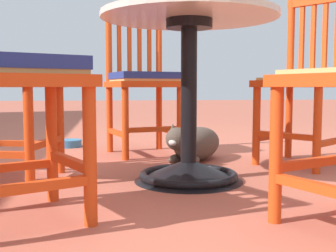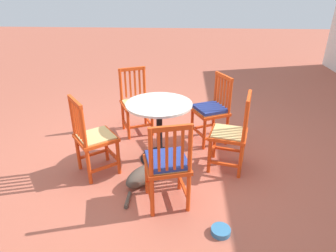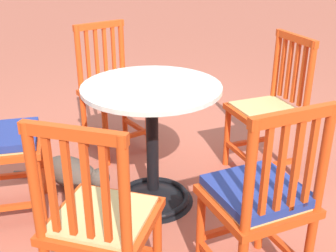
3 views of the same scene
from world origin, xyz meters
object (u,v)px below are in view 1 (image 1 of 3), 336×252
Objects in this scene: cafe_table at (189,117)px; tabby_cat at (194,145)px; pet_water_bowl at (69,143)px; orange_chair_near_fence at (305,83)px; orange_chair_tucked_in at (1,83)px; orange_chair_facing_out at (142,82)px; orange_chair_by_planter at (6,76)px.

cafe_table is 0.54m from tabby_cat.
tabby_cat reaches higher than pet_water_bowl.
orange_chair_near_fence is 1.52m from orange_chair_tucked_in.
pet_water_bowl is (0.37, 0.49, -0.42)m from orange_chair_facing_out.
orange_chair_near_fence is 1.62m from pet_water_bowl.
orange_chair_by_planter is at bearing 179.40° from pet_water_bowl.
cafe_table is at bearing 115.75° from orange_chair_near_fence.
orange_chair_by_planter is at bearing 127.58° from cafe_table.
orange_chair_near_fence is at bearing -82.96° from orange_chair_tucked_in.
orange_chair_tucked_in is at bearing 97.04° from orange_chair_near_fence.
orange_chair_by_planter is 1.73m from pet_water_bowl.
orange_chair_facing_out is 1.00× the size of orange_chair_tucked_in.
orange_chair_by_planter is 5.36× the size of pet_water_bowl.
orange_chair_near_fence is at bearing -122.74° from pet_water_bowl.
cafe_table reaches higher than pet_water_bowl.
orange_chair_by_planter is 0.67m from orange_chair_tucked_in.
cafe_table is 0.78m from orange_chair_near_fence.
tabby_cat is (0.15, 0.57, -0.34)m from orange_chair_near_fence.
orange_chair_tucked_in is 5.36× the size of pet_water_bowl.
orange_chair_tucked_in is (0.64, 0.17, -0.01)m from orange_chair_by_planter.
orange_chair_near_fence is 0.96m from orange_chair_facing_out.
orange_chair_facing_out is at bearing 39.08° from tabby_cat.
orange_chair_near_fence is 5.36× the size of pet_water_bowl.
orange_chair_facing_out is at bearing 10.01° from cafe_table.
pet_water_bowl is at bearing -0.60° from orange_chair_by_planter.
orange_chair_facing_out is 0.74m from pet_water_bowl.
orange_chair_near_fence is 0.68m from tabby_cat.
pet_water_bowl is at bearing 57.26° from orange_chair_near_fence.
orange_chair_near_fence is at bearing -64.25° from cafe_table.
orange_chair_facing_out is at bearing -20.99° from orange_chair_by_planter.
orange_chair_near_fence is at bearing -119.91° from orange_chair_facing_out.
tabby_cat is at bearing -37.95° from orange_chair_by_planter.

